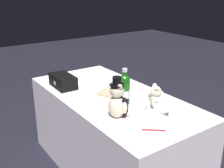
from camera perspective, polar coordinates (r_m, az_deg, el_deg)
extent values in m
cube|color=white|center=(2.46, 0.00, -10.23)|extent=(1.63, 0.79, 0.73)
ellipsoid|color=beige|center=(1.90, 0.97, -4.73)|extent=(0.13, 0.11, 0.15)
cube|color=black|center=(1.92, 1.80, -4.47)|extent=(0.11, 0.05, 0.12)
sphere|color=beige|center=(1.86, 0.99, -1.42)|extent=(0.10, 0.10, 0.10)
sphere|color=beige|center=(1.88, 1.99, -1.32)|extent=(0.04, 0.04, 0.04)
sphere|color=beige|center=(1.82, 1.64, -0.60)|extent=(0.04, 0.04, 0.04)
sphere|color=beige|center=(1.87, 0.38, -0.02)|extent=(0.04, 0.04, 0.04)
ellipsoid|color=beige|center=(1.86, 2.60, -4.97)|extent=(0.04, 0.04, 0.08)
ellipsoid|color=beige|center=(1.96, 0.17, -3.66)|extent=(0.04, 0.04, 0.08)
sphere|color=beige|center=(1.94, 3.16, -5.95)|extent=(0.05, 0.05, 0.05)
sphere|color=beige|center=(1.99, 1.89, -5.25)|extent=(0.05, 0.05, 0.05)
cylinder|color=black|center=(1.84, 1.00, -0.14)|extent=(0.10, 0.10, 0.01)
cylinder|color=black|center=(1.83, 1.01, 0.73)|extent=(0.06, 0.06, 0.05)
cone|color=white|center=(1.96, 8.76, -4.50)|extent=(0.18, 0.18, 0.14)
ellipsoid|color=white|center=(1.93, 8.85, -2.89)|extent=(0.08, 0.07, 0.06)
sphere|color=beige|center=(1.91, 8.93, -1.58)|extent=(0.08, 0.08, 0.08)
sphere|color=beige|center=(1.91, 7.86, -1.76)|extent=(0.04, 0.04, 0.04)
sphere|color=beige|center=(1.93, 8.79, -0.32)|extent=(0.03, 0.03, 0.03)
sphere|color=beige|center=(1.87, 9.17, -0.95)|extent=(0.03, 0.03, 0.03)
ellipsoid|color=beige|center=(1.97, 7.90, -2.51)|extent=(0.03, 0.03, 0.08)
ellipsoid|color=beige|center=(1.88, 8.49, -3.65)|extent=(0.03, 0.03, 0.08)
cone|color=white|center=(1.95, 10.18, -3.20)|extent=(0.19, 0.19, 0.14)
cylinder|color=#12550F|center=(2.12, 2.58, -1.72)|extent=(0.08, 0.08, 0.18)
sphere|color=#12550F|center=(2.09, 2.63, 0.94)|extent=(0.08, 0.08, 0.08)
cylinder|color=#12550F|center=(2.07, 2.65, 2.15)|extent=(0.03, 0.03, 0.07)
cylinder|color=silver|center=(2.06, 2.66, 2.87)|extent=(0.04, 0.04, 0.03)
cylinder|color=silver|center=(2.13, 2.58, -1.95)|extent=(0.08, 0.08, 0.06)
cylinder|color=maroon|center=(1.78, 8.56, -9.38)|extent=(0.10, 0.12, 0.01)
cone|color=silver|center=(1.79, 10.99, -9.43)|extent=(0.02, 0.02, 0.01)
cube|color=black|center=(2.51, -10.07, 0.59)|extent=(0.29, 0.17, 0.11)
cube|color=#B7B7BF|center=(2.48, -11.69, 0.23)|extent=(0.03, 0.01, 0.03)
cube|color=tan|center=(2.36, 0.38, -1.53)|extent=(0.29, 0.33, 0.02)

